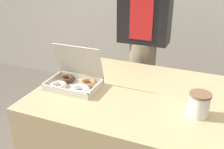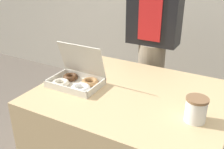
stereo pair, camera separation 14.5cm
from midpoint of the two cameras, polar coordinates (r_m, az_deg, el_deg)
name	(u,v)px [view 2 (the right image)]	position (r m, az deg, el deg)	size (l,w,h in m)	color
table	(130,146)	(1.74, 6.38, -15.20)	(1.06, 0.86, 0.77)	tan
donut_box	(77,79)	(1.57, -5.13, -1.14)	(0.31, 0.24, 0.25)	silver
coffee_cup	(196,109)	(1.31, 20.89, -7.20)	(0.11, 0.11, 0.12)	white
person_customer	(153,33)	(2.01, 11.04, 8.82)	(0.38, 0.23, 1.70)	gray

